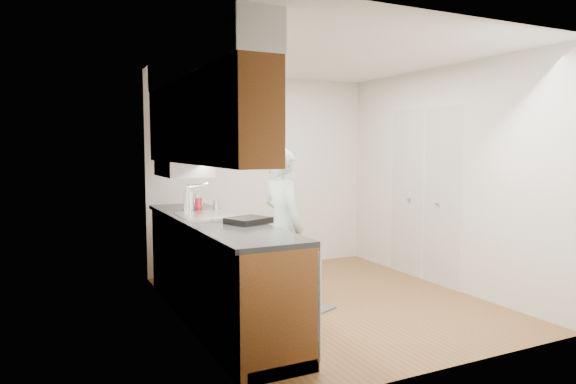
# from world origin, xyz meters

# --- Properties ---
(floor) EXTENTS (3.50, 3.50, 0.00)m
(floor) POSITION_xyz_m (0.00, 0.00, 0.00)
(floor) COLOR brown
(floor) RESTS_ON ground
(ceiling) EXTENTS (3.50, 3.50, 0.00)m
(ceiling) POSITION_xyz_m (0.00, 0.00, 2.50)
(ceiling) COLOR white
(ceiling) RESTS_ON wall_left
(wall_left) EXTENTS (0.02, 3.50, 2.50)m
(wall_left) POSITION_xyz_m (-1.50, 0.00, 1.25)
(wall_left) COLOR silver
(wall_left) RESTS_ON floor
(wall_right) EXTENTS (0.02, 3.50, 2.50)m
(wall_right) POSITION_xyz_m (1.50, 0.00, 1.25)
(wall_right) COLOR silver
(wall_right) RESTS_ON floor
(wall_back) EXTENTS (3.00, 0.02, 2.50)m
(wall_back) POSITION_xyz_m (0.00, 1.75, 1.25)
(wall_back) COLOR silver
(wall_back) RESTS_ON floor
(counter) EXTENTS (0.64, 2.80, 1.30)m
(counter) POSITION_xyz_m (-1.20, -0.00, 0.49)
(counter) COLOR brown
(counter) RESTS_ON floor
(upper_cabinets) EXTENTS (0.47, 2.80, 1.21)m
(upper_cabinets) POSITION_xyz_m (-1.33, 0.05, 1.95)
(upper_cabinets) COLOR brown
(upper_cabinets) RESTS_ON wall_left
(closet_door) EXTENTS (0.02, 1.22, 2.05)m
(closet_door) POSITION_xyz_m (1.49, 0.30, 1.02)
(closet_door) COLOR white
(closet_door) RESTS_ON wall_right
(floor_mat) EXTENTS (0.87, 1.07, 0.02)m
(floor_mat) POSITION_xyz_m (-0.47, 0.10, 0.01)
(floor_mat) COLOR slate
(floor_mat) RESTS_ON floor
(person) EXTENTS (0.49, 0.68, 1.78)m
(person) POSITION_xyz_m (-0.47, 0.10, 0.91)
(person) COLOR #A6C8CA
(person) RESTS_ON floor_mat
(soap_bottle_a) EXTENTS (0.11, 0.11, 0.28)m
(soap_bottle_a) POSITION_xyz_m (-1.27, 0.69, 1.08)
(soap_bottle_a) COLOR silver
(soap_bottle_a) RESTS_ON counter
(soap_bottle_b) EXTENTS (0.10, 0.10, 0.17)m
(soap_bottle_b) POSITION_xyz_m (-1.23, 0.76, 1.02)
(soap_bottle_b) COLOR silver
(soap_bottle_b) RESTS_ON counter
(soap_bottle_c) EXTENTS (0.18, 0.18, 0.17)m
(soap_bottle_c) POSITION_xyz_m (-1.15, 0.81, 1.03)
(soap_bottle_c) COLOR silver
(soap_bottle_c) RESTS_ON counter
(soda_can) EXTENTS (0.09, 0.09, 0.13)m
(soda_can) POSITION_xyz_m (-1.17, 0.65, 1.01)
(soda_can) COLOR maroon
(soda_can) RESTS_ON counter
(steel_can) EXTENTS (0.07, 0.07, 0.12)m
(steel_can) POSITION_xyz_m (-1.01, 0.57, 1.00)
(steel_can) COLOR #A5A5AA
(steel_can) RESTS_ON counter
(dish_rack) EXTENTS (0.41, 0.39, 0.05)m
(dish_rack) POSITION_xyz_m (-1.04, -0.39, 0.97)
(dish_rack) COLOR black
(dish_rack) RESTS_ON counter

